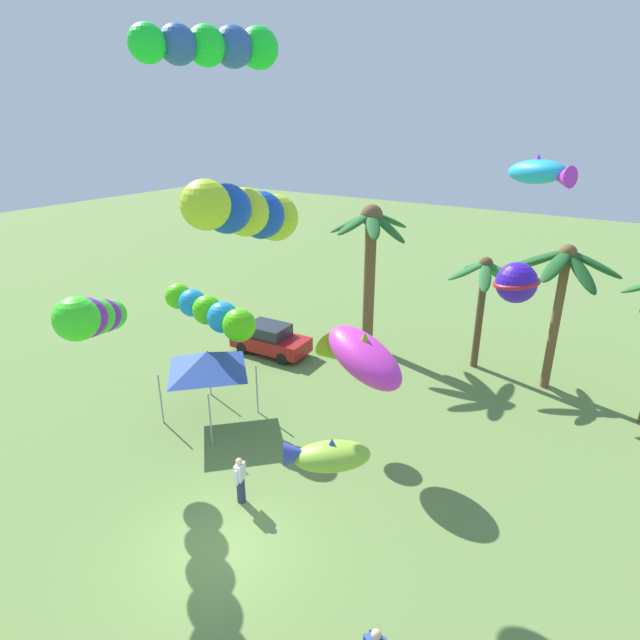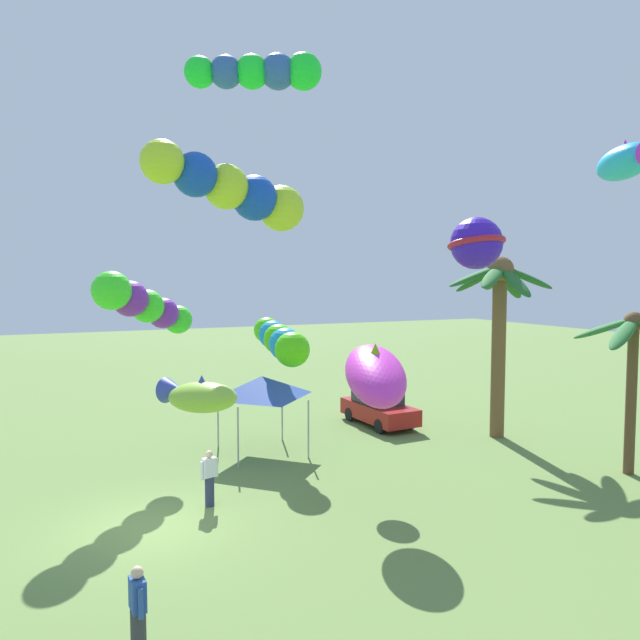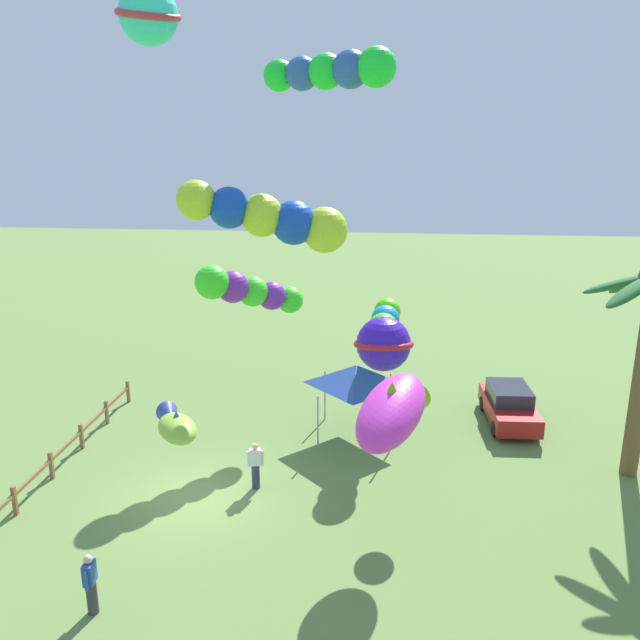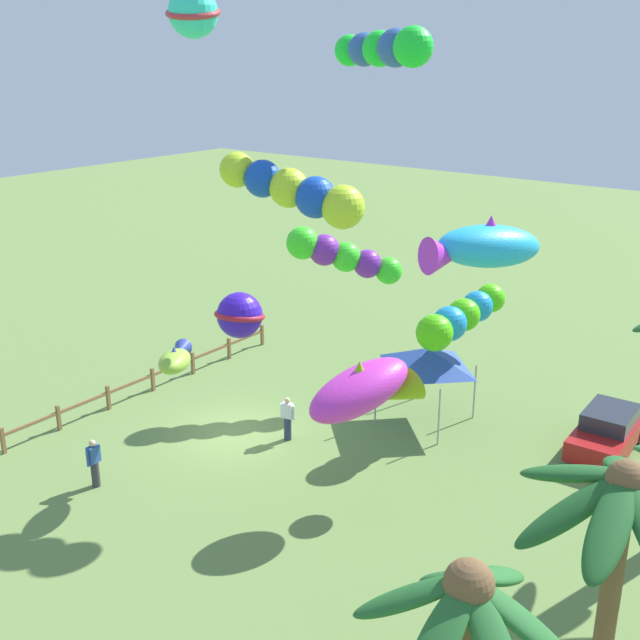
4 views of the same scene
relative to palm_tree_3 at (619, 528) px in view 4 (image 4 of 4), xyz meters
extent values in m
plane|color=olive|center=(-5.58, -14.66, -5.09)|extent=(120.00, 120.00, 0.00)
ellipsoid|color=#2D7033|center=(-2.99, -0.50, -0.42)|extent=(1.05, 1.89, 1.08)
ellipsoid|color=#236028|center=(3.59, -0.16, 0.28)|extent=(1.10, 1.82, 1.33)
ellipsoid|color=#236028|center=(2.99, -0.89, 0.39)|extent=(1.85, 0.60, 1.14)
ellipsoid|color=#236028|center=(3.37, -1.52, 0.26)|extent=(1.49, 1.68, 1.38)
ellipsoid|color=#236028|center=(4.13, -1.70, 0.33)|extent=(1.12, 1.87, 1.25)
sphere|color=brown|center=(3.85, -0.91, 0.76)|extent=(0.74, 0.74, 0.74)
cylinder|color=brown|center=(0.01, 0.01, -2.07)|extent=(0.37, 0.37, 6.04)
ellipsoid|color=#1E5623|center=(1.04, 0.12, 0.60)|extent=(2.23, 0.85, 1.13)
ellipsoid|color=#1E5623|center=(-0.98, -0.36, 0.64)|extent=(2.28, 1.37, 1.06)
ellipsoid|color=#1E5623|center=(-0.21, -1.00, 0.61)|extent=(1.08, 2.27, 1.12)
ellipsoid|color=#1E5623|center=(0.68, -0.64, 0.41)|extent=(1.89, 1.86, 1.48)
sphere|color=brown|center=(0.01, 0.01, 0.95)|extent=(0.71, 0.71, 0.71)
cube|color=brown|center=(-12.70, -19.78, -4.61)|extent=(0.12, 0.12, 0.95)
cube|color=brown|center=(-10.53, -19.78, -4.61)|extent=(0.12, 0.12, 0.95)
cube|color=brown|center=(-8.36, -19.78, -4.61)|extent=(0.12, 0.12, 0.95)
cube|color=brown|center=(-6.19, -19.78, -4.61)|extent=(0.12, 0.12, 0.95)
cube|color=brown|center=(-4.03, -19.78, -4.61)|extent=(0.12, 0.12, 0.95)
cube|color=brown|center=(-1.86, -19.78, -4.61)|extent=(0.12, 0.12, 0.95)
cube|color=brown|center=(0.31, -19.78, -4.61)|extent=(0.12, 0.12, 0.95)
cube|color=brown|center=(-6.19, -19.78, -4.42)|extent=(13.10, 0.09, 0.11)
cube|color=#A51919|center=(-12.25, -3.84, -4.49)|extent=(3.98, 1.90, 0.70)
cube|color=#282D38|center=(-12.40, -3.85, -3.86)|extent=(2.10, 1.60, 0.56)
cylinder|color=black|center=(-11.09, -3.00, -4.79)|extent=(0.61, 0.21, 0.60)
cylinder|color=black|center=(-11.01, -4.56, -4.79)|extent=(0.61, 0.21, 0.60)
cylinder|color=black|center=(-13.50, -3.12, -4.79)|extent=(0.61, 0.21, 0.60)
cylinder|color=black|center=(-13.42, -4.69, -4.79)|extent=(0.61, 0.21, 0.60)
cylinder|color=#2D3351|center=(-6.32, -12.88, -4.67)|extent=(0.26, 0.26, 0.84)
cube|color=silver|center=(-6.32, -12.88, -3.98)|extent=(0.32, 0.43, 0.54)
sphere|color=beige|center=(-6.32, -12.88, -3.60)|extent=(0.21, 0.21, 0.21)
cylinder|color=silver|center=(-6.38, -12.65, -4.03)|extent=(0.09, 0.09, 0.52)
cylinder|color=silver|center=(-6.26, -13.10, -4.03)|extent=(0.09, 0.09, 0.52)
cylinder|color=#38383D|center=(-0.30, -15.60, -4.67)|extent=(0.26, 0.26, 0.84)
cube|color=#2D519E|center=(-0.30, -15.60, -3.98)|extent=(0.40, 0.26, 0.54)
sphere|color=beige|center=(-0.30, -15.60, -3.60)|extent=(0.21, 0.21, 0.21)
cylinder|color=#2D519E|center=(-0.53, -15.62, -4.03)|extent=(0.09, 0.09, 0.52)
cylinder|color=#2D519E|center=(-0.07, -15.58, -4.03)|extent=(0.09, 0.09, 0.52)
cylinder|color=#9E9EA3|center=(-11.81, -11.17, -4.04)|extent=(0.06, 0.06, 2.10)
cylinder|color=#9E9EA3|center=(-9.21, -11.17, -4.04)|extent=(0.06, 0.06, 2.10)
cylinder|color=#9E9EA3|center=(-11.81, -8.57, -4.04)|extent=(0.06, 0.06, 2.10)
cylinder|color=#9E9EA3|center=(-9.21, -8.57, -4.04)|extent=(0.06, 0.06, 2.10)
pyramid|color=#2D4CA8|center=(-10.51, -9.87, -2.61)|extent=(2.86, 2.86, 0.75)
sphere|color=#19E830|center=(-7.86, -9.31, 7.86)|extent=(1.16, 1.16, 1.16)
sphere|color=#2B56A6|center=(-8.15, -10.07, 7.83)|extent=(1.12, 1.12, 1.12)
sphere|color=#19E830|center=(-8.44, -10.83, 7.81)|extent=(1.07, 1.07, 1.07)
sphere|color=#2B56A6|center=(-8.72, -11.59, 7.78)|extent=(1.02, 1.02, 1.02)
sphere|color=#19E830|center=(-9.01, -12.35, 7.76)|extent=(0.98, 0.98, 0.98)
ellipsoid|color=#24B2E9|center=(-1.00, -3.27, 4.30)|extent=(2.52, 2.04, 0.98)
cone|color=#BB2CCE|center=(-0.12, -3.74, 4.21)|extent=(1.00, 0.98, 0.76)
cone|color=#BB2CCE|center=(-1.00, -3.27, 4.66)|extent=(0.60, 0.60, 0.45)
sphere|color=#3AEC26|center=(-9.87, -15.04, 0.94)|extent=(1.24, 1.24, 1.24)
sphere|color=purple|center=(-10.41, -14.42, 0.66)|extent=(1.19, 1.19, 1.19)
sphere|color=#3AEC26|center=(-10.94, -13.80, 0.38)|extent=(1.14, 1.14, 1.14)
sphere|color=purple|center=(-11.48, -13.18, 0.10)|extent=(1.09, 1.09, 1.09)
sphere|color=#3AEC26|center=(-12.02, -12.57, -0.18)|extent=(1.04, 1.04, 1.04)
sphere|color=#3515BD|center=(0.02, -8.86, 2.03)|extent=(1.06, 1.06, 1.06)
torus|color=#A81B2E|center=(0.02, -8.86, 2.03)|extent=(1.34, 1.33, 0.32)
sphere|color=#4CD912|center=(-9.50, -9.06, -1.19)|extent=(1.26, 1.26, 1.26)
sphere|color=#198FDC|center=(-10.37, -8.99, -1.09)|extent=(1.21, 1.21, 1.21)
sphere|color=#4CD912|center=(-11.25, -8.91, -0.99)|extent=(1.16, 1.16, 1.16)
sphere|color=#198FDC|center=(-12.12, -8.84, -0.89)|extent=(1.11, 1.11, 1.11)
sphere|color=#4CD912|center=(-13.00, -8.77, -0.79)|extent=(1.06, 1.06, 1.06)
ellipsoid|color=#DD35C5|center=(-4.47, -8.60, -1.36)|extent=(3.87, 2.77, 2.07)
cone|color=#85B015|center=(-5.86, -8.08, -1.77)|extent=(1.59, 1.44, 1.30)
cone|color=#85B015|center=(-4.47, -8.60, -0.82)|extent=(0.85, 0.85, 0.68)
sphere|color=#32E7C2|center=(-4.67, -14.84, 8.80)|extent=(1.46, 1.46, 1.46)
torus|color=#BB3237|center=(-4.67, -14.84, 8.80)|extent=(2.24, 2.24, 0.51)
ellipsoid|color=#91C639|center=(-2.38, -13.98, -1.16)|extent=(2.01, 1.73, 0.79)
cone|color=#3444B0|center=(-3.05, -14.41, -1.09)|extent=(0.82, 0.80, 0.61)
cone|color=#3444B0|center=(-2.38, -13.98, -0.87)|extent=(0.49, 0.49, 0.36)
sphere|color=#BAE128|center=(-6.40, -10.64, 3.34)|extent=(1.32, 1.32, 1.32)
sphere|color=blue|center=(-6.19, -11.52, 3.57)|extent=(1.27, 1.27, 1.27)
sphere|color=#BAE128|center=(-5.98, -12.40, 3.79)|extent=(1.22, 1.22, 1.22)
sphere|color=blue|center=(-5.77, -13.27, 4.01)|extent=(1.17, 1.17, 1.17)
sphere|color=#BAE128|center=(-5.57, -14.15, 4.24)|extent=(1.11, 1.11, 1.11)
camera|label=1|loc=(2.75, -22.34, 6.03)|focal=29.09mm
camera|label=2|loc=(9.56, -16.78, 1.30)|focal=32.77mm
camera|label=3|loc=(11.89, -8.83, 5.87)|focal=35.89mm
camera|label=4|loc=(12.31, 3.04, 7.81)|focal=44.02mm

